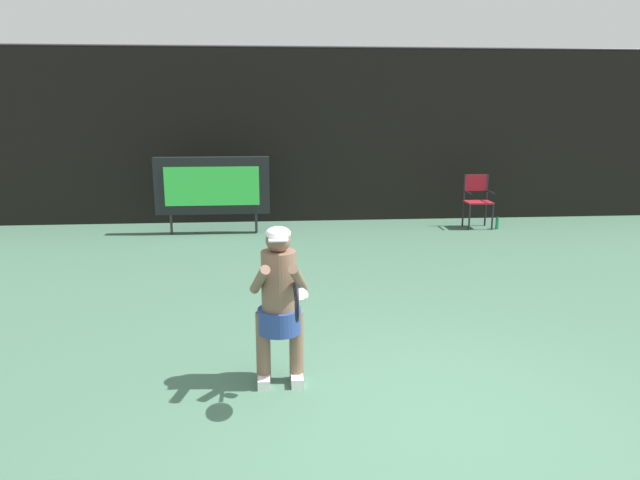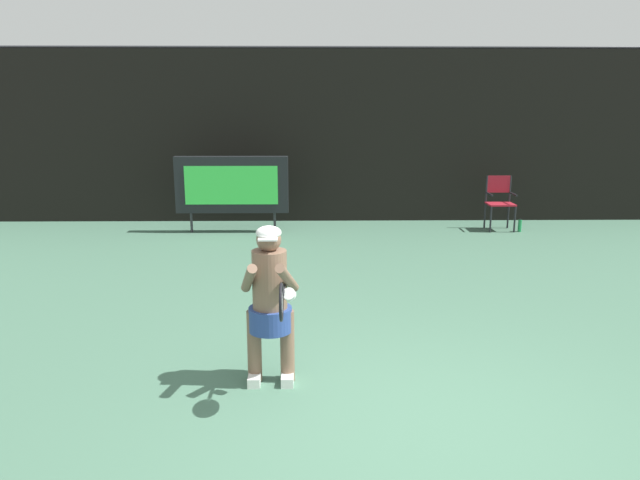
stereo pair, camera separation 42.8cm
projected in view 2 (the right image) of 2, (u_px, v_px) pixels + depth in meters
The scene contains 7 objects.
ground at pixel (416, 441), 4.47m from camera, with size 18.00×22.00×0.03m.
backdrop_screen at pixel (348, 137), 12.52m from camera, with size 18.00×0.12×3.66m.
scoreboard at pixel (232, 185), 11.50m from camera, with size 2.20×0.21×1.50m.
umpire_chair at pixel (500, 199), 11.82m from camera, with size 0.52×0.44×1.08m.
water_bottle at pixel (520, 226), 11.73m from camera, with size 0.07×0.07×0.27m.
tennis_player at pixel (270, 299), 5.25m from camera, with size 0.53×0.60×1.45m.
tennis_racket at pixel (281, 301), 4.69m from camera, with size 0.03×0.60×0.31m.
Camera 2 is at (-0.79, -4.18, 2.49)m, focal length 33.06 mm.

